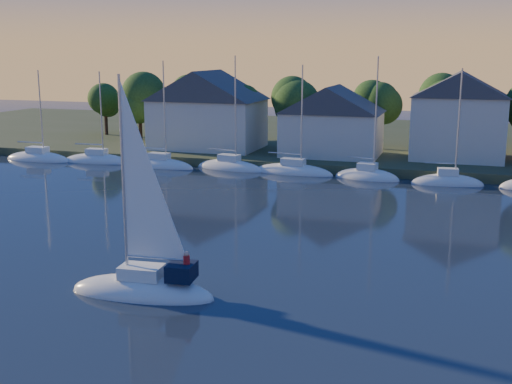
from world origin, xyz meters
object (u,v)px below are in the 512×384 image
at_px(clubhouse_west, 208,109).
at_px(clubhouse_east, 459,114).
at_px(clubhouse_centre, 332,120).
at_px(hero_sailboat, 144,285).

bearing_deg(clubhouse_west, clubhouse_east, 1.91).
xyz_separation_m(clubhouse_centre, hero_sailboat, (-1.28, -44.32, -4.58)).
height_order(clubhouse_centre, hero_sailboat, hero_sailboat).
relative_size(clubhouse_west, clubhouse_centre, 1.18).
bearing_deg(clubhouse_centre, hero_sailboat, -91.66).
xyz_separation_m(clubhouse_west, clubhouse_east, (30.00, 1.00, 0.07)).
bearing_deg(hero_sailboat, clubhouse_east, -113.50).
distance_m(clubhouse_west, hero_sailboat, 47.95).
distance_m(clubhouse_centre, clubhouse_east, 14.17).
relative_size(clubhouse_centre, hero_sailboat, 0.89).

